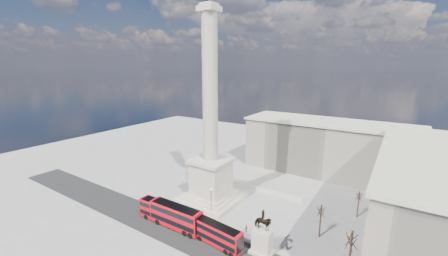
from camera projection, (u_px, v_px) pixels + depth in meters
ground at (199, 208)px, 65.83m from camera, size 180.00×180.00×0.00m
asphalt_road at (188, 235)px, 54.99m from camera, size 120.00×9.00×0.01m
nelsons_column at (211, 151)px, 67.07m from camera, size 14.00×14.00×49.85m
balustrade_wall at (234, 182)px, 78.77m from camera, size 40.00×0.60×1.10m
building_east at (436, 206)px, 47.92m from camera, size 19.00×46.00×18.60m
building_northeast at (328, 147)px, 85.98m from camera, size 51.00×17.00×16.60m
red_bus_a at (162, 212)px, 59.27m from camera, size 11.20×2.83×4.52m
red_bus_b at (176, 216)px, 57.05m from camera, size 12.36×3.01×5.00m
red_bus_c at (217, 235)px, 51.53m from camera, size 10.67×3.40×4.25m
victorian_lamp at (211, 199)px, 61.77m from camera, size 0.56×0.56×6.54m
equestrian_statue at (262, 238)px, 49.23m from camera, size 4.14×3.10×8.58m
bare_tree_near at (352, 239)px, 42.52m from camera, size 2.01×2.01×8.78m
bare_tree_mid at (321, 211)px, 53.37m from camera, size 1.90×1.90×7.21m
bare_tree_far at (359, 196)px, 60.54m from camera, size 1.61×1.61×6.59m
pedestrian_walking at (287, 246)px, 50.39m from camera, size 0.67×0.51×1.67m
pedestrian_crossing at (246, 229)px, 55.90m from camera, size 0.89×0.94×1.56m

